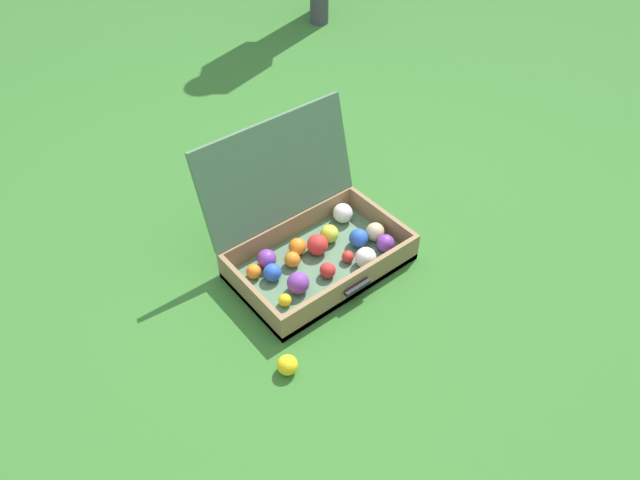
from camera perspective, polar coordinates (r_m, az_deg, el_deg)
The scene contains 3 objects.
ground_plane at distance 2.21m, azimuth -0.66°, elevation -3.30°, with size 16.00×16.00×0.00m, color #336B28.
open_suitcase at distance 2.20m, azimuth -0.82°, elevation 0.27°, with size 0.64×0.53×0.50m.
stray_ball_on_grass at distance 1.92m, azimuth -3.18°, elevation -11.98°, with size 0.07×0.07×0.07m, color yellow.
Camera 1 is at (-0.94, -1.20, 1.61)m, focal length 33.05 mm.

